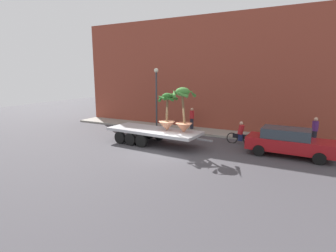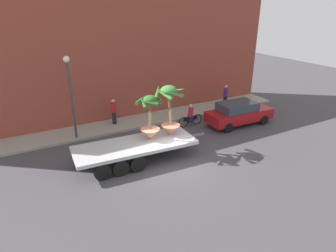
# 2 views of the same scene
# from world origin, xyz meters

# --- Properties ---
(ground_plane) EXTENTS (60.00, 60.00, 0.00)m
(ground_plane) POSITION_xyz_m (0.00, 0.00, 0.00)
(ground_plane) COLOR #423F44
(sidewalk) EXTENTS (24.00, 2.20, 0.15)m
(sidewalk) POSITION_xyz_m (0.00, 6.10, 0.07)
(sidewalk) COLOR gray
(sidewalk) RESTS_ON ground
(building_facade) EXTENTS (24.00, 1.20, 9.05)m
(building_facade) POSITION_xyz_m (0.00, 7.80, 4.52)
(building_facade) COLOR brown
(building_facade) RESTS_ON ground
(flatbed_trailer) EXTENTS (7.26, 2.59, 0.98)m
(flatbed_trailer) POSITION_xyz_m (-1.79, 1.27, 0.77)
(flatbed_trailer) COLOR #B7BABF
(flatbed_trailer) RESTS_ON ground
(potted_palm_rear) EXTENTS (1.66, 1.62, 2.77)m
(potted_palm_rear) POSITION_xyz_m (0.53, 1.35, 2.37)
(potted_palm_rear) COLOR #C17251
(potted_palm_rear) RESTS_ON flatbed_trailer
(potted_palm_middle) EXTENTS (1.35, 1.46, 2.39)m
(potted_palm_middle) POSITION_xyz_m (-0.60, 1.36, 2.01)
(potted_palm_middle) COLOR tan
(potted_palm_middle) RESTS_ON flatbed_trailer
(cyclist) EXTENTS (1.84, 0.35, 1.54)m
(cyclist) POSITION_xyz_m (3.52, 3.90, 0.67)
(cyclist) COLOR black
(cyclist) RESTS_ON ground
(parked_car) EXTENTS (4.61, 1.91, 1.58)m
(parked_car) POSITION_xyz_m (6.46, 2.54, 0.83)
(parked_car) COLOR maroon
(parked_car) RESTS_ON ground
(pedestrian_near_gate) EXTENTS (0.36, 0.36, 1.71)m
(pedestrian_near_gate) POSITION_xyz_m (7.76, 5.56, 1.04)
(pedestrian_near_gate) COLOR black
(pedestrian_near_gate) RESTS_ON sidewalk
(pedestrian_far_left) EXTENTS (0.36, 0.36, 1.71)m
(pedestrian_far_left) POSITION_xyz_m (-0.94, 6.28, 1.04)
(pedestrian_far_left) COLOR black
(pedestrian_far_left) RESTS_ON sidewalk
(street_lamp) EXTENTS (0.36, 0.36, 4.83)m
(street_lamp) POSITION_xyz_m (-3.66, 5.30, 3.23)
(street_lamp) COLOR #383D42
(street_lamp) RESTS_ON sidewalk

